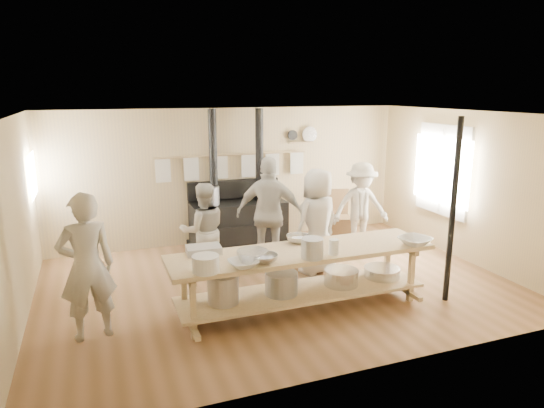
% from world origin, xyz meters
% --- Properties ---
extents(ground, '(7.00, 7.00, 0.00)m').
position_xyz_m(ground, '(0.00, 0.00, 0.00)').
color(ground, brown).
rests_on(ground, ground).
extents(room_shell, '(7.00, 7.00, 7.00)m').
position_xyz_m(room_shell, '(0.00, 0.00, 1.62)').
color(room_shell, '#CBB482').
rests_on(room_shell, ground).
extents(window_right, '(0.09, 1.50, 1.65)m').
position_xyz_m(window_right, '(3.47, 0.60, 1.50)').
color(window_right, beige).
rests_on(window_right, ground).
extents(left_opening, '(0.00, 0.90, 0.90)m').
position_xyz_m(left_opening, '(-3.45, 2.00, 1.60)').
color(left_opening, white).
rests_on(left_opening, ground).
extents(stove, '(1.90, 0.75, 2.60)m').
position_xyz_m(stove, '(-0.01, 2.12, 0.52)').
color(stove, black).
rests_on(stove, ground).
extents(towel_rail, '(3.00, 0.04, 0.47)m').
position_xyz_m(towel_rail, '(0.00, 2.40, 1.56)').
color(towel_rail, '#9E7E5A').
rests_on(towel_rail, ground).
extents(back_wall_shelf, '(0.63, 0.14, 0.32)m').
position_xyz_m(back_wall_shelf, '(1.46, 2.43, 2.00)').
color(back_wall_shelf, '#9E7E5A').
rests_on(back_wall_shelf, ground).
extents(prep_table, '(3.60, 0.90, 0.85)m').
position_xyz_m(prep_table, '(-0.01, -0.90, 0.52)').
color(prep_table, '#9E7E5A').
rests_on(prep_table, ground).
extents(support_post, '(0.08, 0.08, 2.60)m').
position_xyz_m(support_post, '(2.05, -1.35, 1.30)').
color(support_post, black).
rests_on(support_post, ground).
extents(cook_far_left, '(0.72, 0.54, 1.81)m').
position_xyz_m(cook_far_left, '(-2.70, -0.72, 0.90)').
color(cook_far_left, beige).
rests_on(cook_far_left, ground).
extents(cook_left, '(0.77, 0.61, 1.53)m').
position_xyz_m(cook_left, '(-0.98, 0.74, 0.77)').
color(cook_left, beige).
rests_on(cook_left, ground).
extents(cook_center, '(0.97, 0.78, 1.73)m').
position_xyz_m(cook_center, '(0.79, 0.27, 0.86)').
color(cook_center, beige).
rests_on(cook_center, ground).
extents(cook_right, '(1.20, 0.94, 1.89)m').
position_xyz_m(cook_right, '(0.12, 0.69, 0.95)').
color(cook_right, beige).
rests_on(cook_right, ground).
extents(cook_by_window, '(1.15, 0.77, 1.65)m').
position_xyz_m(cook_by_window, '(2.05, 1.06, 0.83)').
color(cook_by_window, beige).
rests_on(cook_by_window, ground).
extents(chair, '(0.59, 0.59, 1.02)m').
position_xyz_m(chair, '(1.90, 1.65, 0.30)').
color(chair, brown).
rests_on(chair, ground).
extents(bowl_white_a, '(0.40, 0.40, 0.09)m').
position_xyz_m(bowl_white_a, '(-0.93, -1.23, 0.89)').
color(bowl_white_a, silver).
rests_on(bowl_white_a, prep_table).
extents(bowl_steel_a, '(0.42, 0.42, 0.10)m').
position_xyz_m(bowl_steel_a, '(-0.63, -1.17, 0.90)').
color(bowl_steel_a, silver).
rests_on(bowl_steel_a, prep_table).
extents(bowl_white_b, '(0.52, 0.52, 0.10)m').
position_xyz_m(bowl_white_b, '(1.55, -1.23, 0.90)').
color(bowl_white_b, silver).
rests_on(bowl_white_b, prep_table).
extents(bowl_steel_b, '(0.42, 0.42, 0.10)m').
position_xyz_m(bowl_steel_b, '(0.08, -0.57, 0.90)').
color(bowl_steel_b, silver).
rests_on(bowl_steel_b, prep_table).
extents(roasting_pan, '(0.46, 0.32, 0.10)m').
position_xyz_m(roasting_pan, '(-1.27, -0.57, 0.90)').
color(roasting_pan, '#B2B2B7').
rests_on(roasting_pan, prep_table).
extents(mixing_bowl_large, '(0.48, 0.48, 0.13)m').
position_xyz_m(mixing_bowl_large, '(-0.75, -1.04, 0.91)').
color(mixing_bowl_large, silver).
rests_on(mixing_bowl_large, prep_table).
extents(bucket_galv, '(0.32, 0.32, 0.26)m').
position_xyz_m(bucket_galv, '(-0.01, -1.23, 0.98)').
color(bucket_galv, gray).
rests_on(bucket_galv, prep_table).
extents(deep_bowl_enamel, '(0.42, 0.42, 0.20)m').
position_xyz_m(deep_bowl_enamel, '(-1.39, -1.23, 0.95)').
color(deep_bowl_enamel, silver).
rests_on(deep_bowl_enamel, prep_table).
extents(pitcher, '(0.17, 0.17, 0.20)m').
position_xyz_m(pitcher, '(0.31, -1.20, 0.95)').
color(pitcher, silver).
rests_on(pitcher, prep_table).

